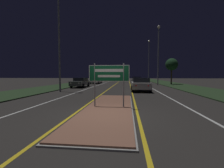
# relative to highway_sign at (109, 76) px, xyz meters

# --- Properties ---
(ground_plane) EXTENTS (160.00, 160.00, 0.00)m
(ground_plane) POSITION_rel_highway_sign_xyz_m (0.00, -1.38, -1.73)
(ground_plane) COLOR #282623
(median_island) EXTENTS (2.46, 8.86, 0.10)m
(median_island) POSITION_rel_highway_sign_xyz_m (0.00, 0.00, -1.69)
(median_island) COLOR #999993
(median_island) RESTS_ON ground_plane
(verge_left) EXTENTS (5.00, 100.00, 0.08)m
(verge_left) POSITION_rel_highway_sign_xyz_m (-9.50, 18.62, -1.69)
(verge_left) COLOR #23381E
(verge_left) RESTS_ON ground_plane
(verge_right) EXTENTS (5.00, 100.00, 0.08)m
(verge_right) POSITION_rel_highway_sign_xyz_m (9.50, 18.62, -1.69)
(verge_right) COLOR #23381E
(verge_right) RESTS_ON ground_plane
(centre_line_yellow_left) EXTENTS (0.12, 70.00, 0.01)m
(centre_line_yellow_left) POSITION_rel_highway_sign_xyz_m (-1.42, 23.62, -1.73)
(centre_line_yellow_left) COLOR gold
(centre_line_yellow_left) RESTS_ON ground_plane
(centre_line_yellow_right) EXTENTS (0.12, 70.00, 0.01)m
(centre_line_yellow_right) POSITION_rel_highway_sign_xyz_m (1.42, 23.62, -1.73)
(centre_line_yellow_right) COLOR gold
(centre_line_yellow_right) RESTS_ON ground_plane
(lane_line_white_left) EXTENTS (0.12, 70.00, 0.01)m
(lane_line_white_left) POSITION_rel_highway_sign_xyz_m (-4.20, 23.62, -1.73)
(lane_line_white_left) COLOR silver
(lane_line_white_left) RESTS_ON ground_plane
(lane_line_white_right) EXTENTS (0.12, 70.00, 0.01)m
(lane_line_white_right) POSITION_rel_highway_sign_xyz_m (4.20, 23.62, -1.73)
(lane_line_white_right) COLOR silver
(lane_line_white_right) RESTS_ON ground_plane
(edge_line_white_left) EXTENTS (0.10, 70.00, 0.01)m
(edge_line_white_left) POSITION_rel_highway_sign_xyz_m (-7.20, 23.62, -1.73)
(edge_line_white_left) COLOR silver
(edge_line_white_left) RESTS_ON ground_plane
(edge_line_white_right) EXTENTS (0.10, 70.00, 0.01)m
(edge_line_white_right) POSITION_rel_highway_sign_xyz_m (7.20, 23.62, -1.73)
(edge_line_white_right) COLOR silver
(edge_line_white_right) RESTS_ON ground_plane
(highway_sign) EXTENTS (2.11, 0.07, 2.27)m
(highway_sign) POSITION_rel_highway_sign_xyz_m (0.00, 0.00, 0.00)
(highway_sign) COLOR gray
(highway_sign) RESTS_ON median_island
(streetlight_left_near) EXTENTS (0.49, 0.49, 10.79)m
(streetlight_left_near) POSITION_rel_highway_sign_xyz_m (-6.17, 7.41, 4.85)
(streetlight_left_near) COLOR gray
(streetlight_left_near) RESTS_ON ground_plane
(streetlight_right_near) EXTENTS (0.50, 0.50, 10.36)m
(streetlight_right_near) POSITION_rel_highway_sign_xyz_m (6.27, 19.41, 4.68)
(streetlight_right_near) COLOR gray
(streetlight_right_near) RESTS_ON ground_plane
(streetlight_right_far) EXTENTS (0.48, 0.48, 10.48)m
(streetlight_right_far) POSITION_rel_highway_sign_xyz_m (6.22, 31.07, 4.64)
(streetlight_right_far) COLOR gray
(streetlight_right_far) RESTS_ON ground_plane
(car_receding_0) EXTENTS (2.03, 4.32, 1.47)m
(car_receding_0) POSITION_rel_highway_sign_xyz_m (2.36, 8.87, -0.95)
(car_receding_0) COLOR silver
(car_receding_0) RESTS_ON ground_plane
(car_receding_1) EXTENTS (1.84, 4.12, 1.47)m
(car_receding_1) POSITION_rel_highway_sign_xyz_m (2.55, 20.58, -0.95)
(car_receding_1) COLOR #4C514C
(car_receding_1) RESTS_ON ground_plane
(car_approaching_0) EXTENTS (1.86, 4.60, 1.38)m
(car_approaching_0) POSITION_rel_highway_sign_xyz_m (-5.92, 13.53, -1.01)
(car_approaching_0) COLOR #4C514C
(car_approaching_0) RESTS_ON ground_plane
(car_approaching_1) EXTENTS (1.99, 4.55, 1.43)m
(car_approaching_1) POSITION_rel_highway_sign_xyz_m (-5.74, 23.38, -0.98)
(car_approaching_1) COLOR silver
(car_approaching_1) RESTS_ON ground_plane
(car_approaching_2) EXTENTS (1.95, 4.32, 1.46)m
(car_approaching_2) POSITION_rel_highway_sign_xyz_m (-2.55, 35.94, -0.95)
(car_approaching_2) COLOR #B7B7BC
(car_approaching_2) RESTS_ON ground_plane
(roadside_palm_right) EXTENTS (2.25, 2.25, 4.80)m
(roadside_palm_right) POSITION_rel_highway_sign_xyz_m (9.07, 21.22, 1.99)
(roadside_palm_right) COLOR #4C3823
(roadside_palm_right) RESTS_ON verge_right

